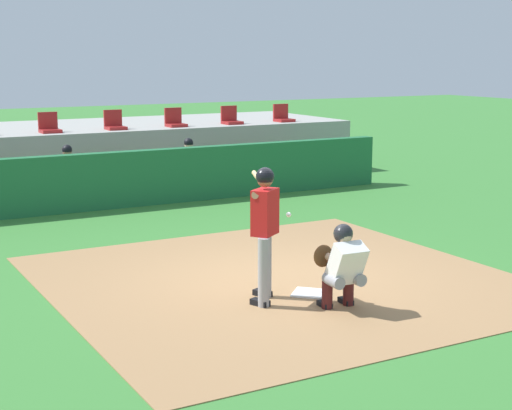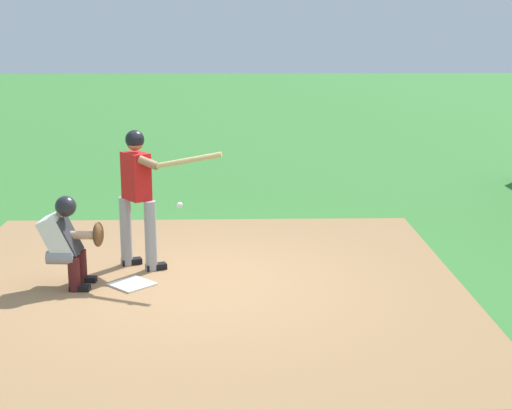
{
  "view_description": "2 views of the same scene",
  "coord_description": "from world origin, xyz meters",
  "px_view_note": "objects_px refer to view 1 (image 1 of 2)",
  "views": [
    {
      "loc": [
        -5.69,
        -9.52,
        3.22
      ],
      "look_at": [
        0.0,
        0.7,
        1.0
      ],
      "focal_mm": 55.59,
      "sensor_mm": 36.0,
      "label": 1
    },
    {
      "loc": [
        8.96,
        0.45,
        3.11
      ],
      "look_at": [
        0.0,
        0.7,
        1.0
      ],
      "focal_mm": 54.54,
      "sensor_mm": 36.0,
      "label": 2
    }
  ],
  "objects_px": {
    "batter_at_plate": "(265,225)",
    "stadium_seat_3": "(49,127)",
    "dugout_player_0": "(70,174)",
    "dugout_player_1": "(191,165)",
    "stadium_seat_4": "(115,124)",
    "stadium_seat_6": "(231,119)",
    "catcher_crouched": "(342,264)",
    "stadium_seat_5": "(175,121)",
    "stadium_seat_7": "(283,117)",
    "home_plate": "(309,293)"
  },
  "relations": [
    {
      "from": "home_plate",
      "to": "stadium_seat_6",
      "type": "distance_m",
      "value": 11.06
    },
    {
      "from": "home_plate",
      "to": "dugout_player_0",
      "type": "relative_size",
      "value": 0.34
    },
    {
      "from": "batter_at_plate",
      "to": "stadium_seat_5",
      "type": "relative_size",
      "value": 3.76
    },
    {
      "from": "dugout_player_0",
      "to": "dugout_player_1",
      "type": "distance_m",
      "value": 2.9
    },
    {
      "from": "catcher_crouched",
      "to": "stadium_seat_3",
      "type": "height_order",
      "value": "stadium_seat_3"
    },
    {
      "from": "batter_at_plate",
      "to": "stadium_seat_5",
      "type": "xyz_separation_m",
      "value": [
        3.12,
        10.15,
        0.5
      ]
    },
    {
      "from": "dugout_player_0",
      "to": "home_plate",
      "type": "bearing_deg",
      "value": -83.39
    },
    {
      "from": "stadium_seat_3",
      "to": "stadium_seat_5",
      "type": "distance_m",
      "value": 3.25
    },
    {
      "from": "stadium_seat_3",
      "to": "catcher_crouched",
      "type": "bearing_deg",
      "value": -85.71
    },
    {
      "from": "dugout_player_1",
      "to": "stadium_seat_5",
      "type": "height_order",
      "value": "stadium_seat_5"
    },
    {
      "from": "dugout_player_0",
      "to": "dugout_player_1",
      "type": "bearing_deg",
      "value": 0.0
    },
    {
      "from": "stadium_seat_6",
      "to": "dugout_player_1",
      "type": "bearing_deg",
      "value": -136.02
    },
    {
      "from": "dugout_player_0",
      "to": "stadium_seat_3",
      "type": "height_order",
      "value": "stadium_seat_3"
    },
    {
      "from": "batter_at_plate",
      "to": "dugout_player_1",
      "type": "height_order",
      "value": "batter_at_plate"
    },
    {
      "from": "dugout_player_1",
      "to": "stadium_seat_7",
      "type": "bearing_deg",
      "value": 28.59
    },
    {
      "from": "home_plate",
      "to": "stadium_seat_3",
      "type": "bearing_deg",
      "value": 94.56
    },
    {
      "from": "batter_at_plate",
      "to": "stadium_seat_3",
      "type": "height_order",
      "value": "stadium_seat_3"
    },
    {
      "from": "batter_at_plate",
      "to": "catcher_crouched",
      "type": "bearing_deg",
      "value": -47.84
    },
    {
      "from": "dugout_player_1",
      "to": "stadium_seat_3",
      "type": "distance_m",
      "value": 3.54
    },
    {
      "from": "catcher_crouched",
      "to": "dugout_player_1",
      "type": "relative_size",
      "value": 1.31
    },
    {
      "from": "catcher_crouched",
      "to": "dugout_player_0",
      "type": "height_order",
      "value": "dugout_player_0"
    },
    {
      "from": "stadium_seat_4",
      "to": "stadium_seat_7",
      "type": "distance_m",
      "value": 4.88
    },
    {
      "from": "stadium_seat_7",
      "to": "dugout_player_0",
      "type": "bearing_deg",
      "value": -162.94
    },
    {
      "from": "stadium_seat_3",
      "to": "stadium_seat_7",
      "type": "bearing_deg",
      "value": 0.0
    },
    {
      "from": "stadium_seat_3",
      "to": "stadium_seat_6",
      "type": "bearing_deg",
      "value": 0.0
    },
    {
      "from": "home_plate",
      "to": "dugout_player_1",
      "type": "height_order",
      "value": "dugout_player_1"
    },
    {
      "from": "batter_at_plate",
      "to": "stadium_seat_5",
      "type": "distance_m",
      "value": 10.63
    },
    {
      "from": "catcher_crouched",
      "to": "stadium_seat_4",
      "type": "xyz_separation_m",
      "value": [
        0.81,
        10.91,
        0.93
      ]
    },
    {
      "from": "catcher_crouched",
      "to": "stadium_seat_5",
      "type": "bearing_deg",
      "value": 77.44
    },
    {
      "from": "stadium_seat_3",
      "to": "stadium_seat_7",
      "type": "height_order",
      "value": "same"
    },
    {
      "from": "dugout_player_0",
      "to": "stadium_seat_4",
      "type": "xyz_separation_m",
      "value": [
        1.76,
        2.03,
        0.86
      ]
    },
    {
      "from": "dugout_player_0",
      "to": "dugout_player_1",
      "type": "xyz_separation_m",
      "value": [
        2.9,
        0.0,
        0.0
      ]
    },
    {
      "from": "stadium_seat_3",
      "to": "stadium_seat_6",
      "type": "relative_size",
      "value": 1.0
    },
    {
      "from": "batter_at_plate",
      "to": "stadium_seat_7",
      "type": "relative_size",
      "value": 3.76
    },
    {
      "from": "dugout_player_0",
      "to": "stadium_seat_4",
      "type": "bearing_deg",
      "value": 49.21
    },
    {
      "from": "batter_at_plate",
      "to": "catcher_crouched",
      "type": "distance_m",
      "value": 1.12
    },
    {
      "from": "dugout_player_1",
      "to": "stadium_seat_7",
      "type": "relative_size",
      "value": 2.71
    },
    {
      "from": "stadium_seat_6",
      "to": "stadium_seat_7",
      "type": "xyz_separation_m",
      "value": [
        1.62,
        0.0,
        0.0
      ]
    },
    {
      "from": "stadium_seat_6",
      "to": "stadium_seat_7",
      "type": "distance_m",
      "value": 1.62
    },
    {
      "from": "dugout_player_0",
      "to": "stadium_seat_7",
      "type": "distance_m",
      "value": 6.99
    },
    {
      "from": "catcher_crouched",
      "to": "dugout_player_0",
      "type": "distance_m",
      "value": 8.93
    },
    {
      "from": "stadium_seat_4",
      "to": "batter_at_plate",
      "type": "bearing_deg",
      "value": -98.41
    },
    {
      "from": "home_plate",
      "to": "batter_at_plate",
      "type": "xyz_separation_m",
      "value": [
        -0.69,
        0.03,
        1.01
      ]
    },
    {
      "from": "dugout_player_1",
      "to": "stadium_seat_6",
      "type": "xyz_separation_m",
      "value": [
        2.11,
        2.03,
        0.86
      ]
    },
    {
      "from": "batter_at_plate",
      "to": "stadium_seat_4",
      "type": "xyz_separation_m",
      "value": [
        1.5,
        10.15,
        0.5
      ]
    },
    {
      "from": "dugout_player_1",
      "to": "stadium_seat_5",
      "type": "bearing_deg",
      "value": 76.63
    },
    {
      "from": "stadium_seat_3",
      "to": "dugout_player_0",
      "type": "bearing_deg",
      "value": -93.68
    },
    {
      "from": "dugout_player_0",
      "to": "stadium_seat_4",
      "type": "height_order",
      "value": "stadium_seat_4"
    },
    {
      "from": "stadium_seat_6",
      "to": "batter_at_plate",
      "type": "bearing_deg",
      "value": -115.09
    },
    {
      "from": "dugout_player_1",
      "to": "stadium_seat_6",
      "type": "height_order",
      "value": "stadium_seat_6"
    }
  ]
}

